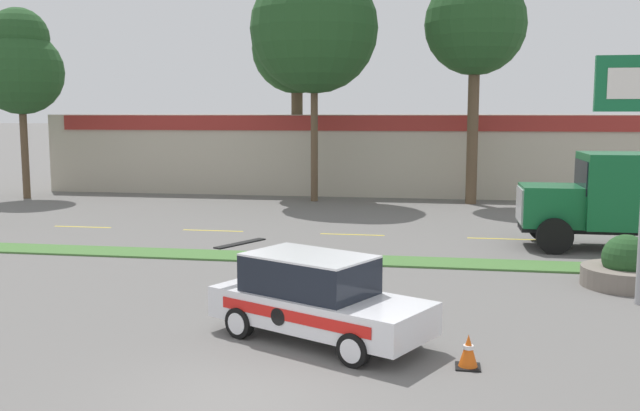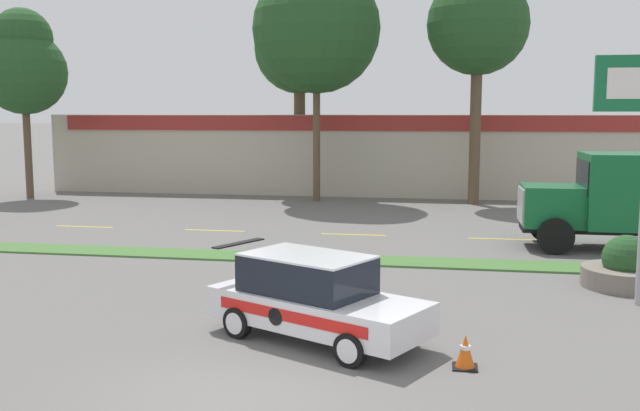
% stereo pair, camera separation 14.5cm
% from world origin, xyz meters
% --- Properties ---
extents(ground_plane, '(600.00, 600.00, 0.00)m').
position_xyz_m(ground_plane, '(0.00, 0.00, 0.00)').
color(ground_plane, slate).
extents(grass_verge, '(120.00, 1.46, 0.06)m').
position_xyz_m(grass_verge, '(0.00, 10.68, 0.03)').
color(grass_verge, '#477538').
rests_on(grass_verge, ground_plane).
extents(centre_line_2, '(2.40, 0.14, 0.01)m').
position_xyz_m(centre_line_2, '(-10.85, 15.41, 0.00)').
color(centre_line_2, yellow).
rests_on(centre_line_2, ground_plane).
extents(centre_line_3, '(2.40, 0.14, 0.01)m').
position_xyz_m(centre_line_3, '(-5.45, 15.41, 0.00)').
color(centre_line_3, yellow).
rests_on(centre_line_3, ground_plane).
extents(centre_line_4, '(2.40, 0.14, 0.01)m').
position_xyz_m(centre_line_4, '(-0.05, 15.41, 0.00)').
color(centre_line_4, yellow).
rests_on(centre_line_4, ground_plane).
extents(centre_line_5, '(2.40, 0.14, 0.01)m').
position_xyz_m(centre_line_5, '(5.35, 15.41, 0.00)').
color(centre_line_5, yellow).
rests_on(centre_line_5, ground_plane).
extents(rally_car, '(4.77, 3.61, 1.73)m').
position_xyz_m(rally_car, '(0.77, 2.98, 0.86)').
color(rally_car, white).
rests_on(rally_car, ground_plane).
extents(stone_planter, '(2.23, 2.23, 1.37)m').
position_xyz_m(stone_planter, '(7.94, 8.64, 0.47)').
color(stone_planter, slate).
rests_on(stone_planter, ground_plane).
extents(traffic_cone, '(0.44, 0.44, 0.61)m').
position_xyz_m(traffic_cone, '(3.70, 1.85, 0.30)').
color(traffic_cone, black).
rests_on(traffic_cone, ground_plane).
extents(store_building_backdrop, '(41.82, 12.10, 4.42)m').
position_xyz_m(store_building_backdrop, '(1.81, 33.27, 2.21)').
color(store_building_backdrop, '#BCB29E').
rests_on(store_building_backdrop, ground_plane).
extents(tree_behind_left, '(4.39, 4.39, 9.92)m').
position_xyz_m(tree_behind_left, '(-18.54, 23.93, 7.04)').
color(tree_behind_left, brown).
rests_on(tree_behind_left, ground_plane).
extents(tree_behind_centre, '(4.93, 4.93, 12.48)m').
position_xyz_m(tree_behind_centre, '(4.66, 25.52, 9.21)').
color(tree_behind_centre, brown).
rests_on(tree_behind_centre, ground_plane).
extents(tree_behind_right, '(4.86, 4.86, 11.61)m').
position_xyz_m(tree_behind_right, '(-4.68, 27.96, 8.39)').
color(tree_behind_right, brown).
rests_on(tree_behind_right, ground_plane).
extents(tree_behind_far_right, '(6.42, 6.42, 13.49)m').
position_xyz_m(tree_behind_far_right, '(-3.24, 25.28, 9.32)').
color(tree_behind_far_right, brown).
rests_on(tree_behind_far_right, ground_plane).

